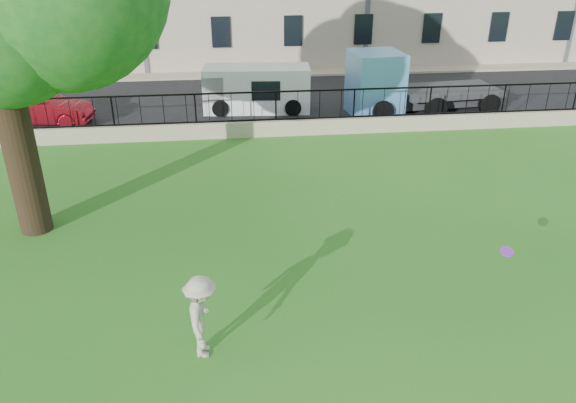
{
  "coord_description": "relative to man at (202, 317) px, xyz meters",
  "views": [
    {
      "loc": [
        -1.88,
        -8.46,
        7.17
      ],
      "look_at": [
        -0.51,
        3.5,
        1.3
      ],
      "focal_mm": 35.0,
      "sensor_mm": 36.0,
      "label": 1
    }
  ],
  "objects": [
    {
      "name": "ground",
      "position": [
        2.5,
        0.11,
        -0.83
      ],
      "size": [
        120.0,
        120.0,
        0.0
      ],
      "primitive_type": "plane",
      "color": "#256718",
      "rests_on": "ground"
    },
    {
      "name": "retaining_wall",
      "position": [
        2.5,
        12.11,
        -0.53
      ],
      "size": [
        50.0,
        0.4,
        0.6
      ],
      "primitive_type": "cube",
      "color": "tan",
      "rests_on": "ground"
    },
    {
      "name": "iron_railing",
      "position": [
        2.5,
        12.11,
        0.32
      ],
      "size": [
        50.0,
        0.05,
        1.13
      ],
      "color": "black",
      "rests_on": "retaining_wall"
    },
    {
      "name": "street",
      "position": [
        2.5,
        16.81,
        -0.83
      ],
      "size": [
        60.0,
        9.0,
        0.01
      ],
      "primitive_type": "cube",
      "color": "black",
      "rests_on": "ground"
    },
    {
      "name": "sidewalk",
      "position": [
        2.5,
        22.01,
        -0.77
      ],
      "size": [
        60.0,
        1.4,
        0.12
      ],
      "primitive_type": "cube",
      "color": "tan",
      "rests_on": "ground"
    },
    {
      "name": "man",
      "position": [
        0.0,
        0.0,
        0.0
      ],
      "size": [
        0.66,
        1.1,
        1.66
      ],
      "primitive_type": "imported",
      "rotation": [
        0.0,
        0.0,
        1.53
      ],
      "color": "#B5AC93",
      "rests_on": "ground"
    },
    {
      "name": "frisbee",
      "position": [
        6.12,
        0.82,
        0.47
      ],
      "size": [
        0.36,
        0.35,
        0.12
      ],
      "primitive_type": "cylinder",
      "rotation": [
        0.21,
        -0.14,
        0.41
      ],
      "color": "purple"
    },
    {
      "name": "red_sedan",
      "position": [
        -6.7,
        14.51,
        -0.2
      ],
      "size": [
        3.95,
        1.76,
        1.26
      ],
      "primitive_type": "imported",
      "rotation": [
        0.0,
        0.0,
        1.46
      ],
      "color": "maroon",
      "rests_on": "street"
    },
    {
      "name": "white_van",
      "position": [
        1.99,
        15.51,
        0.12
      ],
      "size": [
        4.64,
        2.13,
        1.89
      ],
      "primitive_type": "cube",
      "rotation": [
        0.0,
        0.0,
        -0.08
      ],
      "color": "white",
      "rests_on": "street"
    },
    {
      "name": "blue_truck",
      "position": [
        9.01,
        14.51,
        0.49
      ],
      "size": [
        6.47,
        2.82,
        2.63
      ],
      "primitive_type": "cube",
      "rotation": [
        0.0,
        0.0,
        0.1
      ],
      "color": "#5894CF",
      "rests_on": "street"
    }
  ]
}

